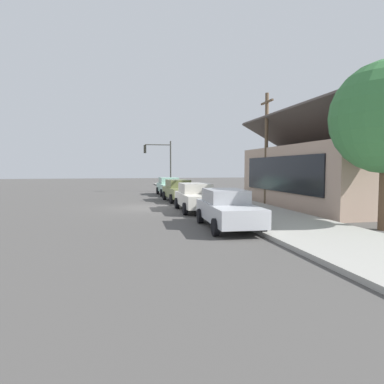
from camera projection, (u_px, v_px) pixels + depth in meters
The scene contains 10 objects.
ground_plane at pixel (146, 208), 21.80m from camera, with size 120.00×120.00×0.00m, color #4C4947.
sidewalk_curb at pixel (231, 204), 22.94m from camera, with size 60.00×4.20×0.16m, color #A3A099.
car_seafoam at pixel (169, 186), 31.73m from camera, with size 4.62×2.05×1.59m.
car_olive at pixel (179, 190), 25.92m from camera, with size 4.68×2.11×1.59m.
car_ivory at pixel (196, 197), 20.14m from camera, with size 4.72×2.13×1.59m.
car_silver at pixel (227, 208), 14.50m from camera, with size 4.92×2.15×1.59m.
storefront_building at pixel (334, 174), 22.41m from camera, with size 12.91×7.98×6.02m.
traffic_light_main at pixel (160, 158), 35.34m from camera, with size 0.37×2.79×5.20m.
utility_pole_wooden at pixel (266, 147), 23.57m from camera, with size 1.80×0.24×7.50m.
fire_hydrant_red at pixel (215, 200), 21.52m from camera, with size 0.22×0.22×0.71m.
Camera 1 is at (21.81, -1.61, 2.53)m, focal length 32.61 mm.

